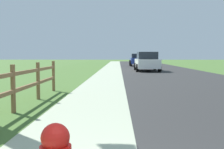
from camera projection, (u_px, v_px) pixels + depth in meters
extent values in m
plane|color=#466B2F|center=(121.00, 69.00, 26.04)|extent=(120.00, 120.00, 0.00)
cube|color=#2C2C2C|center=(155.00, 68.00, 27.95)|extent=(7.00, 66.00, 0.01)
cube|color=#A9B396|center=(92.00, 68.00, 28.10)|extent=(6.00, 66.00, 0.01)
cube|color=#466B2F|center=(78.00, 68.00, 28.14)|extent=(5.00, 66.00, 0.00)
cylinder|color=red|center=(55.00, 148.00, 2.06)|extent=(0.24, 0.24, 0.03)
sphere|color=red|center=(55.00, 138.00, 2.05)|extent=(0.22, 0.22, 0.22)
cube|color=#A91511|center=(55.00, 128.00, 2.05)|extent=(0.04, 0.04, 0.04)
cylinder|color=brown|center=(13.00, 89.00, 6.27)|extent=(0.11, 0.11, 1.14)
cylinder|color=brown|center=(38.00, 81.00, 8.22)|extent=(0.11, 0.11, 1.14)
cylinder|color=brown|center=(53.00, 76.00, 10.17)|extent=(0.11, 0.11, 1.14)
cube|color=white|center=(147.00, 63.00, 23.47)|extent=(1.82, 4.81, 0.75)
cube|color=#1E232B|center=(147.00, 56.00, 23.25)|extent=(1.60, 2.50, 0.61)
cylinder|color=black|center=(160.00, 68.00, 21.98)|extent=(0.22, 0.66, 0.66)
cylinder|color=black|center=(137.00, 68.00, 22.03)|extent=(0.22, 0.66, 0.66)
cylinder|color=black|center=(155.00, 66.00, 24.95)|extent=(0.22, 0.66, 0.66)
cylinder|color=black|center=(135.00, 66.00, 25.00)|extent=(0.22, 0.66, 0.66)
cube|color=navy|center=(138.00, 61.00, 34.30)|extent=(1.92, 4.37, 0.73)
cube|color=#1E232B|center=(138.00, 56.00, 33.99)|extent=(1.69, 2.22, 0.51)
cylinder|color=black|center=(147.00, 63.00, 32.95)|extent=(0.22, 0.75, 0.75)
cylinder|color=black|center=(131.00, 63.00, 33.00)|extent=(0.22, 0.75, 0.75)
cylinder|color=black|center=(145.00, 63.00, 35.65)|extent=(0.22, 0.75, 0.75)
cylinder|color=black|center=(130.00, 63.00, 35.70)|extent=(0.22, 0.75, 0.75)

